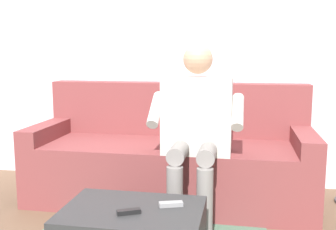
# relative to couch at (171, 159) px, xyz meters

# --- Properties ---
(back_wall) EXTENTS (4.79, 0.06, 2.79)m
(back_wall) POSITION_rel_couch_xyz_m (0.00, -0.46, 1.09)
(back_wall) COLOR silver
(back_wall) RESTS_ON ground
(couch) EXTENTS (2.09, 0.80, 0.88)m
(couch) POSITION_rel_couch_xyz_m (0.00, 0.00, 0.00)
(couch) COLOR brown
(couch) RESTS_ON ground
(person_solo_seated) EXTENTS (0.61, 0.54, 1.18)m
(person_solo_seated) POSITION_rel_couch_xyz_m (-0.23, 0.38, 0.36)
(person_solo_seated) COLOR beige
(person_solo_seated) RESTS_ON ground
(remote_black) EXTENTS (0.12, 0.08, 0.02)m
(remote_black) POSITION_rel_couch_xyz_m (-0.00, 1.18, 0.05)
(remote_black) COLOR black
(remote_black) RESTS_ON coffee_table
(remote_gray) EXTENTS (0.13, 0.08, 0.02)m
(remote_gray) POSITION_rel_couch_xyz_m (-0.18, 1.05, 0.05)
(remote_gray) COLOR gray
(remote_gray) RESTS_ON coffee_table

